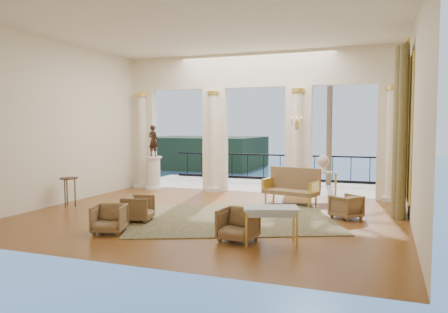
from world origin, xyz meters
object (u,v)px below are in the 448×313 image
at_px(statue, 153,141).
at_px(side_table, 69,182).
at_px(armchair_c, 346,205).
at_px(armchair_d, 138,207).
at_px(pedestal, 154,173).
at_px(armchair_a, 109,217).
at_px(armchair_b, 238,223).
at_px(game_table, 271,211).
at_px(console_table, 323,176).
at_px(settee, 292,186).

xyz_separation_m(statue, side_table, (-0.50, -3.68, -0.99)).
xyz_separation_m(armchair_c, statue, (-6.61, 2.64, 1.36)).
height_order(armchair_d, pedestal, pedestal).
bearing_deg(armchair_c, side_table, -44.58).
height_order(statue, side_table, statue).
relative_size(armchair_a, armchair_b, 0.93).
xyz_separation_m(armchair_d, game_table, (3.29, -0.80, 0.29)).
bearing_deg(armchair_b, pedestal, 137.97).
height_order(armchair_b, console_table, console_table).
bearing_deg(armchair_d, side_table, 57.21).
xyz_separation_m(settee, side_table, (-5.53, -2.55, 0.18)).
relative_size(armchair_a, pedestal, 0.56).
distance_m(armchair_b, console_table, 5.63).
bearing_deg(armchair_b, game_table, 7.21).
relative_size(armchair_d, pedestal, 0.57).
bearing_deg(side_table, console_table, 31.64).
relative_size(armchair_a, armchair_c, 1.03).
bearing_deg(armchair_b, armchair_c, 64.02).
xyz_separation_m(armchair_c, settee, (-1.58, 1.51, 0.19)).
height_order(pedestal, statue, statue).
bearing_deg(armchair_c, armchair_a, -17.56).
height_order(game_table, console_table, console_table).
bearing_deg(armchair_c, settee, -96.63).
xyz_separation_m(armchair_b, armchair_d, (-2.66, 0.81, -0.02)).
relative_size(armchair_d, settee, 0.40).
bearing_deg(game_table, armchair_d, 147.13).
distance_m(pedestal, console_table, 5.70).
height_order(armchair_d, statue, statue).
height_order(armchair_b, armchair_c, armchair_b).
bearing_deg(console_table, game_table, -109.73).
bearing_deg(armchair_a, armchair_b, -10.54).
bearing_deg(side_table, settee, 24.79).
distance_m(armchair_c, console_table, 2.95).
bearing_deg(armchair_a, settee, 41.20).
bearing_deg(statue, armchair_a, 122.93).
relative_size(settee, game_table, 1.44).
distance_m(armchair_c, settee, 2.20).
xyz_separation_m(armchair_c, console_table, (-0.91, 2.78, 0.36)).
distance_m(armchair_c, side_table, 7.19).
bearing_deg(armchair_d, statue, 11.74).
xyz_separation_m(armchair_a, console_table, (3.47, 5.89, 0.35)).
bearing_deg(armchair_d, console_table, -50.18).
bearing_deg(armchair_b, settee, 93.95).
xyz_separation_m(statue, console_table, (5.70, 0.14, -1.00)).
distance_m(armchair_b, armchair_c, 3.28).
relative_size(armchair_a, armchair_d, 0.98).
bearing_deg(pedestal, side_table, -97.74).
bearing_deg(side_table, armchair_c, 8.31).
bearing_deg(side_table, game_table, -16.08).
bearing_deg(armchair_d, pedestal, 11.74).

